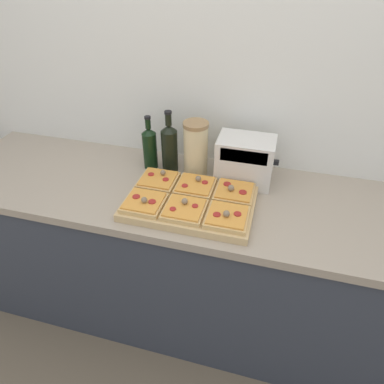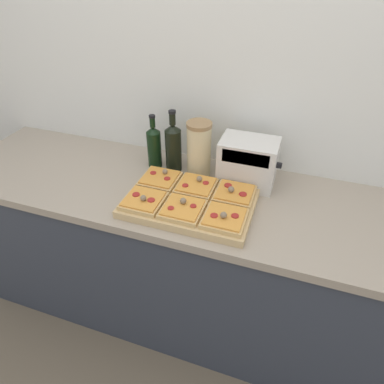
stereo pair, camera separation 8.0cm
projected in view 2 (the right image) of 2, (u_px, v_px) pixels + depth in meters
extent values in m
plane|color=brown|center=(188.00, 362.00, 1.85)|extent=(12.00, 12.00, 0.00)
cube|color=silver|center=(233.00, 94.00, 1.63)|extent=(6.00, 0.06, 2.50)
cube|color=#333842|center=(207.00, 265.00, 1.84)|extent=(2.60, 0.64, 0.86)
cube|color=gray|center=(210.00, 199.00, 1.58)|extent=(2.63, 0.67, 0.04)
cube|color=tan|center=(190.00, 203.00, 1.49)|extent=(0.55, 0.37, 0.04)
cube|color=tan|center=(160.00, 180.00, 1.59)|extent=(0.17, 0.17, 0.02)
cube|color=orange|center=(160.00, 177.00, 1.58)|extent=(0.15, 0.15, 0.01)
cylinder|color=maroon|center=(153.00, 173.00, 1.60)|extent=(0.03, 0.03, 0.00)
cylinder|color=maroon|center=(167.00, 178.00, 1.56)|extent=(0.03, 0.03, 0.00)
sphere|color=#7F6B51|center=(165.00, 172.00, 1.59)|extent=(0.02, 0.02, 0.02)
cube|color=tan|center=(196.00, 187.00, 1.54)|extent=(0.17, 0.17, 0.02)
cube|color=orange|center=(196.00, 184.00, 1.53)|extent=(0.15, 0.15, 0.01)
cylinder|color=maroon|center=(185.00, 185.00, 1.52)|extent=(0.03, 0.03, 0.00)
cylinder|color=maroon|center=(206.00, 183.00, 1.53)|extent=(0.03, 0.03, 0.00)
sphere|color=#7F6B51|center=(199.00, 179.00, 1.54)|extent=(0.03, 0.03, 0.03)
cube|color=tan|center=(235.00, 194.00, 1.50)|extent=(0.17, 0.17, 0.02)
cube|color=orange|center=(235.00, 192.00, 1.49)|extent=(0.15, 0.15, 0.01)
cylinder|color=maroon|center=(228.00, 185.00, 1.52)|extent=(0.03, 0.03, 0.00)
cylinder|color=maroon|center=(243.00, 194.00, 1.46)|extent=(0.03, 0.03, 0.00)
sphere|color=#7F6B51|center=(231.00, 189.00, 1.47)|extent=(0.03, 0.03, 0.03)
cube|color=tan|center=(144.00, 201.00, 1.46)|extent=(0.17, 0.17, 0.02)
cube|color=orange|center=(143.00, 199.00, 1.45)|extent=(0.15, 0.15, 0.01)
cylinder|color=maroon|center=(136.00, 194.00, 1.46)|extent=(0.03, 0.03, 0.00)
cylinder|color=maroon|center=(151.00, 200.00, 1.43)|extent=(0.03, 0.03, 0.00)
sphere|color=#7F6B51|center=(143.00, 198.00, 1.42)|extent=(0.03, 0.03, 0.03)
cube|color=tan|center=(183.00, 210.00, 1.41)|extent=(0.17, 0.17, 0.02)
cube|color=orange|center=(183.00, 207.00, 1.40)|extent=(0.15, 0.15, 0.01)
cylinder|color=maroon|center=(171.00, 208.00, 1.39)|extent=(0.03, 0.03, 0.00)
cylinder|color=maroon|center=(193.00, 206.00, 1.40)|extent=(0.03, 0.03, 0.00)
sphere|color=#7F6B51|center=(183.00, 201.00, 1.41)|extent=(0.03, 0.03, 0.03)
cube|color=tan|center=(225.00, 219.00, 1.36)|extent=(0.17, 0.17, 0.02)
cube|color=orange|center=(225.00, 216.00, 1.35)|extent=(0.15, 0.15, 0.01)
cylinder|color=maroon|center=(214.00, 215.00, 1.35)|extent=(0.03, 0.03, 0.00)
cylinder|color=maroon|center=(235.00, 216.00, 1.35)|extent=(0.03, 0.03, 0.00)
sphere|color=#7F6B51|center=(224.00, 215.00, 1.33)|extent=(0.03, 0.03, 0.03)
cylinder|color=black|center=(154.00, 149.00, 1.72)|extent=(0.07, 0.07, 0.19)
cone|color=black|center=(153.00, 130.00, 1.66)|extent=(0.07, 0.07, 0.03)
cylinder|color=black|center=(152.00, 122.00, 1.64)|extent=(0.03, 0.03, 0.05)
cylinder|color=black|center=(152.00, 116.00, 1.62)|extent=(0.03, 0.03, 0.01)
cylinder|color=black|center=(173.00, 150.00, 1.69)|extent=(0.08, 0.08, 0.21)
cone|color=black|center=(173.00, 128.00, 1.62)|extent=(0.08, 0.08, 0.03)
cylinder|color=black|center=(172.00, 119.00, 1.59)|extent=(0.03, 0.03, 0.06)
cylinder|color=black|center=(172.00, 112.00, 1.57)|extent=(0.03, 0.03, 0.01)
cylinder|color=beige|center=(199.00, 151.00, 1.64)|extent=(0.12, 0.12, 0.26)
cylinder|color=#937047|center=(199.00, 125.00, 1.56)|extent=(0.12, 0.12, 0.02)
cube|color=beige|center=(248.00, 162.00, 1.59)|extent=(0.26, 0.18, 0.22)
cube|color=black|center=(245.00, 158.00, 1.48)|extent=(0.21, 0.01, 0.06)
cube|color=black|center=(279.00, 165.00, 1.54)|extent=(0.02, 0.02, 0.02)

